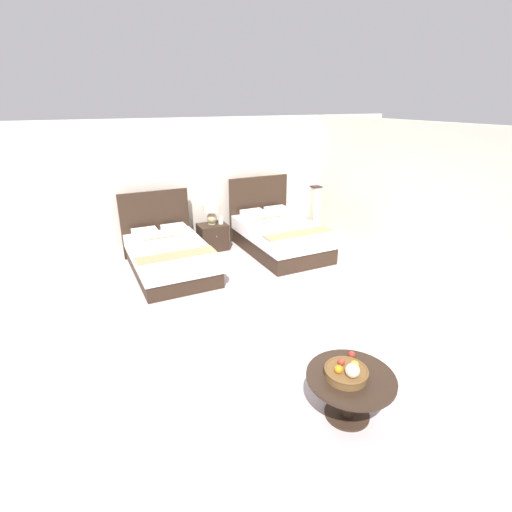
# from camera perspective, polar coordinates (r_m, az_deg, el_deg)

# --- Properties ---
(ground_plane) EXTENTS (9.33, 10.37, 0.02)m
(ground_plane) POSITION_cam_1_polar(r_m,az_deg,el_deg) (5.88, 3.87, -8.00)
(ground_plane) COLOR #BBAEAE
(wall_back) EXTENTS (9.33, 0.12, 2.61)m
(wall_back) POSITION_cam_1_polar(r_m,az_deg,el_deg) (8.35, -7.68, 10.70)
(wall_back) COLOR silver
(wall_back) RESTS_ON ground
(wall_side_right) EXTENTS (0.12, 5.97, 2.61)m
(wall_side_right) POSITION_cam_1_polar(r_m,az_deg,el_deg) (7.43, 22.26, 7.83)
(wall_side_right) COLOR beige
(wall_side_right) RESTS_ON ground
(bed_near_window) EXTENTS (1.35, 2.10, 1.30)m
(bed_near_window) POSITION_cam_1_polar(r_m,az_deg,el_deg) (7.19, -12.73, 0.05)
(bed_near_window) COLOR #312218
(bed_near_window) RESTS_ON ground
(bed_near_corner) EXTENTS (1.39, 2.13, 1.39)m
(bed_near_corner) POSITION_cam_1_polar(r_m,az_deg,el_deg) (7.95, 3.49, 3.06)
(bed_near_corner) COLOR #312218
(bed_near_corner) RESTS_ON ground
(nightstand) EXTENTS (0.58, 0.47, 0.54)m
(nightstand) POSITION_cam_1_polar(r_m,az_deg,el_deg) (8.12, -6.40, 2.84)
(nightstand) COLOR #312218
(nightstand) RESTS_ON ground
(table_lamp) EXTENTS (0.34, 0.34, 0.43)m
(table_lamp) POSITION_cam_1_polar(r_m,az_deg,el_deg) (7.97, -6.62, 6.57)
(table_lamp) COLOR tan
(table_lamp) RESTS_ON nightstand
(vase) EXTENTS (0.10, 0.10, 0.16)m
(vase) POSITION_cam_1_polar(r_m,az_deg,el_deg) (8.03, -5.24, 5.30)
(vase) COLOR silver
(vase) RESTS_ON nightstand
(coffee_table) EXTENTS (0.86, 0.86, 0.48)m
(coffee_table) POSITION_cam_1_polar(r_m,az_deg,el_deg) (4.05, 13.73, -18.26)
(coffee_table) COLOR #312218
(coffee_table) RESTS_ON ground
(fruit_bowl) EXTENTS (0.42, 0.42, 0.21)m
(fruit_bowl) POSITION_cam_1_polar(r_m,az_deg,el_deg) (3.90, 13.29, -16.38)
(fruit_bowl) COLOR brown
(fruit_bowl) RESTS_ON coffee_table
(loose_apple) EXTENTS (0.07, 0.07, 0.07)m
(loose_apple) POSITION_cam_1_polar(r_m,az_deg,el_deg) (4.19, 13.98, -13.98)
(loose_apple) COLOR red
(loose_apple) RESTS_ON coffee_table
(floor_lamp_corner) EXTENTS (0.21, 0.21, 1.17)m
(floor_lamp_corner) POSITION_cam_1_polar(r_m,az_deg,el_deg) (8.88, 8.66, 6.51)
(floor_lamp_corner) COLOR #2D1C1F
(floor_lamp_corner) RESTS_ON ground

